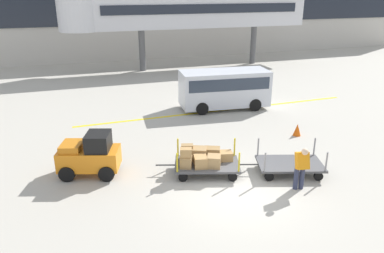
{
  "coord_description": "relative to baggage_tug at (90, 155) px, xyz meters",
  "views": [
    {
      "loc": [
        -4.82,
        -9.91,
        6.34
      ],
      "look_at": [
        -0.26,
        3.77,
        0.98
      ],
      "focal_mm": 35.08,
      "sensor_mm": 36.0,
      "label": 1
    }
  ],
  "objects": [
    {
      "name": "ground_plane",
      "position": [
        4.43,
        -2.73,
        -0.75
      ],
      "size": [
        120.0,
        120.0,
        0.0
      ],
      "primitive_type": "plane",
      "color": "#B2ADA0"
    },
    {
      "name": "apron_lead_line",
      "position": [
        7.27,
        5.44,
        -0.75
      ],
      "size": [
        15.61,
        0.52,
        0.01
      ],
      "primitive_type": "cube",
      "rotation": [
        0.0,
        0.0,
        0.02
      ],
      "color": "yellow",
      "rests_on": "ground_plane"
    },
    {
      "name": "terminal_building",
      "position": [
        4.43,
        23.25,
        3.44
      ],
      "size": [
        63.69,
        2.51,
        8.36
      ],
      "color": "#BCB7AD",
      "rests_on": "ground_plane"
    },
    {
      "name": "jet_bridge",
      "position": [
        8.56,
        17.26,
        3.78
      ],
      "size": [
        20.05,
        3.0,
        5.87
      ],
      "color": "silver",
      "rests_on": "ground_plane"
    },
    {
      "name": "baggage_tug",
      "position": [
        0.0,
        0.0,
        0.0
      ],
      "size": [
        2.33,
        1.75,
        1.58
      ],
      "color": "orange",
      "rests_on": "ground_plane"
    },
    {
      "name": "baggage_cart_lead",
      "position": [
        3.87,
        -1.19,
        -0.21
      ],
      "size": [
        3.08,
        2.03,
        1.12
      ],
      "color": "#4C4C4F",
      "rests_on": "ground_plane"
    },
    {
      "name": "baggage_cart_middle",
      "position": [
        6.82,
        -2.16,
        -0.41
      ],
      "size": [
        3.08,
        2.03,
        1.1
      ],
      "color": "#4C4C4F",
      "rests_on": "ground_plane"
    },
    {
      "name": "baggage_handler",
      "position": [
        6.47,
        -3.33,
        0.11
      ],
      "size": [
        0.47,
        0.49,
        1.56
      ],
      "color": "#2D334C",
      "rests_on": "ground_plane"
    },
    {
      "name": "shuttle_van",
      "position": [
        7.64,
        5.82,
        0.48
      ],
      "size": [
        4.96,
        2.36,
        2.1
      ],
      "color": "silver",
      "rests_on": "ground_plane"
    },
    {
      "name": "safety_cone_near",
      "position": [
        9.17,
        0.93,
        -0.48
      ],
      "size": [
        0.36,
        0.36,
        0.55
      ],
      "primitive_type": "cone",
      "color": "#EA590F",
      "rests_on": "ground_plane"
    }
  ]
}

